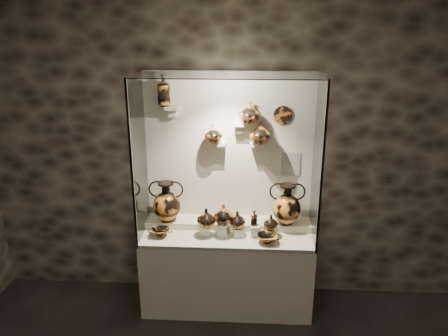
{
  "coord_description": "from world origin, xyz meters",
  "views": [
    {
      "loc": [
        0.19,
        -1.73,
        2.87
      ],
      "look_at": [
        -0.03,
        2.19,
        1.52
      ],
      "focal_mm": 35.0,
      "sensor_mm": 36.0,
      "label": 1
    }
  ],
  "objects_px": {
    "jug_b": "(224,214)",
    "lekythos_small": "(254,217)",
    "amphora_left": "(167,202)",
    "ovoid_vase_a": "(213,134)",
    "ovoid_vase_b": "(249,113)",
    "ovoid_vase_c": "(260,133)",
    "jug_a": "(206,218)",
    "lekythos_tall": "(164,89)",
    "amphora_right": "(287,204)",
    "kylix_left": "(160,232)",
    "jug_c": "(237,219)",
    "jug_e": "(271,222)",
    "kylix_right": "(267,238)"
  },
  "relations": [
    {
      "from": "ovoid_vase_b",
      "to": "ovoid_vase_c",
      "type": "xyz_separation_m",
      "value": [
        0.11,
        -0.0,
        -0.2
      ]
    },
    {
      "from": "jug_b",
      "to": "ovoid_vase_b",
      "type": "distance_m",
      "value": 1.02
    },
    {
      "from": "amphora_left",
      "to": "lekythos_small",
      "type": "height_order",
      "value": "amphora_left"
    },
    {
      "from": "jug_a",
      "to": "lekythos_small",
      "type": "height_order",
      "value": "same"
    },
    {
      "from": "amphora_right",
      "to": "ovoid_vase_b",
      "type": "relative_size",
      "value": 2.06
    },
    {
      "from": "ovoid_vase_b",
      "to": "ovoid_vase_c",
      "type": "relative_size",
      "value": 0.98
    },
    {
      "from": "jug_b",
      "to": "lekythos_small",
      "type": "distance_m",
      "value": 0.3
    },
    {
      "from": "amphora_left",
      "to": "kylix_right",
      "type": "relative_size",
      "value": 1.68
    },
    {
      "from": "jug_c",
      "to": "amphora_left",
      "type": "bearing_deg",
      "value": -172.23
    },
    {
      "from": "jug_a",
      "to": "lekythos_tall",
      "type": "bearing_deg",
      "value": 146.97
    },
    {
      "from": "jug_b",
      "to": "ovoid_vase_c",
      "type": "bearing_deg",
      "value": 47.53
    },
    {
      "from": "kylix_left",
      "to": "ovoid_vase_c",
      "type": "distance_m",
      "value": 1.38
    },
    {
      "from": "jug_b",
      "to": "jug_a",
      "type": "bearing_deg",
      "value": -163.69
    },
    {
      "from": "lekythos_small",
      "to": "jug_a",
      "type": "bearing_deg",
      "value": 172.01
    },
    {
      "from": "jug_b",
      "to": "kylix_left",
      "type": "relative_size",
      "value": 0.86
    },
    {
      "from": "lekythos_small",
      "to": "lekythos_tall",
      "type": "height_order",
      "value": "lekythos_tall"
    },
    {
      "from": "lekythos_tall",
      "to": "jug_e",
      "type": "bearing_deg",
      "value": -9.91
    },
    {
      "from": "jug_c",
      "to": "ovoid_vase_c",
      "type": "bearing_deg",
      "value": 67.16
    },
    {
      "from": "jug_c",
      "to": "ovoid_vase_a",
      "type": "distance_m",
      "value": 0.87
    },
    {
      "from": "jug_a",
      "to": "jug_c",
      "type": "bearing_deg",
      "value": 5.0
    },
    {
      "from": "ovoid_vase_a",
      "to": "ovoid_vase_b",
      "type": "bearing_deg",
      "value": -5.58
    },
    {
      "from": "jug_b",
      "to": "ovoid_vase_a",
      "type": "bearing_deg",
      "value": 127.52
    },
    {
      "from": "amphora_right",
      "to": "kylix_right",
      "type": "distance_m",
      "value": 0.42
    },
    {
      "from": "amphora_right",
      "to": "jug_c",
      "type": "relative_size",
      "value": 2.51
    },
    {
      "from": "jug_a",
      "to": "lekythos_tall",
      "type": "relative_size",
      "value": 0.57
    },
    {
      "from": "jug_a",
      "to": "ovoid_vase_a",
      "type": "relative_size",
      "value": 1.08
    },
    {
      "from": "jug_b",
      "to": "lekythos_small",
      "type": "xyz_separation_m",
      "value": [
        0.3,
        0.01,
        -0.02
      ]
    },
    {
      "from": "jug_a",
      "to": "jug_b",
      "type": "xyz_separation_m",
      "value": [
        0.17,
        0.01,
        0.03
      ]
    },
    {
      "from": "jug_a",
      "to": "ovoid_vase_c",
      "type": "relative_size",
      "value": 0.9
    },
    {
      "from": "kylix_left",
      "to": "lekythos_tall",
      "type": "xyz_separation_m",
      "value": [
        0.04,
        0.31,
        1.36
      ]
    },
    {
      "from": "jug_c",
      "to": "jug_e",
      "type": "relative_size",
      "value": 1.14
    },
    {
      "from": "ovoid_vase_c",
      "to": "amphora_right",
      "type": "bearing_deg",
      "value": 4.77
    },
    {
      "from": "amphora_right",
      "to": "ovoid_vase_b",
      "type": "height_order",
      "value": "ovoid_vase_b"
    },
    {
      "from": "lekythos_tall",
      "to": "ovoid_vase_c",
      "type": "xyz_separation_m",
      "value": [
        0.93,
        -0.03,
        -0.41
      ]
    },
    {
      "from": "amphora_left",
      "to": "ovoid_vase_a",
      "type": "bearing_deg",
      "value": 10.09
    },
    {
      "from": "lekythos_tall",
      "to": "amphora_right",
      "type": "bearing_deg",
      "value": -0.99
    },
    {
      "from": "jug_a",
      "to": "kylix_left",
      "type": "relative_size",
      "value": 0.82
    },
    {
      "from": "amphora_left",
      "to": "lekythos_small",
      "type": "distance_m",
      "value": 0.9
    },
    {
      "from": "jug_e",
      "to": "ovoid_vase_c",
      "type": "xyz_separation_m",
      "value": [
        -0.12,
        0.22,
        0.84
      ]
    },
    {
      "from": "jug_e",
      "to": "ovoid_vase_a",
      "type": "relative_size",
      "value": 0.84
    },
    {
      "from": "amphora_right",
      "to": "lekythos_tall",
      "type": "distance_m",
      "value": 1.65
    },
    {
      "from": "jug_c",
      "to": "kylix_left",
      "type": "bearing_deg",
      "value": -156.12
    },
    {
      "from": "kylix_left",
      "to": "ovoid_vase_a",
      "type": "bearing_deg",
      "value": 12.82
    },
    {
      "from": "jug_a",
      "to": "ovoid_vase_a",
      "type": "distance_m",
      "value": 0.82
    },
    {
      "from": "jug_e",
      "to": "kylix_right",
      "type": "height_order",
      "value": "jug_e"
    },
    {
      "from": "jug_b",
      "to": "jug_e",
      "type": "height_order",
      "value": "jug_b"
    },
    {
      "from": "amphora_left",
      "to": "jug_c",
      "type": "height_order",
      "value": "amphora_left"
    },
    {
      "from": "kylix_left",
      "to": "lekythos_tall",
      "type": "distance_m",
      "value": 1.39
    },
    {
      "from": "jug_e",
      "to": "jug_a",
      "type": "bearing_deg",
      "value": -165.87
    },
    {
      "from": "ovoid_vase_b",
      "to": "jug_a",
      "type": "bearing_deg",
      "value": -129.71
    }
  ]
}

